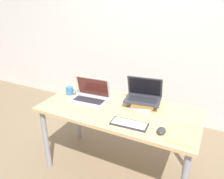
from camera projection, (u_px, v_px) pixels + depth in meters
wall_back at (161, 23)px, 2.79m from camera, size 8.00×0.05×2.70m
desk at (119, 116)px, 2.04m from camera, size 1.46×0.69×0.71m
laptop_left at (91, 96)px, 2.16m from camera, size 0.38×0.24×0.23m
book_stack at (144, 104)px, 2.03m from camera, size 0.21×0.22×0.06m
laptop_on_books at (143, 95)px, 2.03m from camera, size 0.35×0.26×0.22m
wireless_keyboard at (129, 124)px, 1.76m from camera, size 0.31×0.14×0.01m
mouse at (161, 131)px, 1.65m from camera, size 0.07×0.10×0.04m
notepad at (183, 133)px, 1.64m from camera, size 0.22×0.30×0.01m
mug at (70, 91)px, 2.29m from camera, size 0.12×0.08×0.08m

